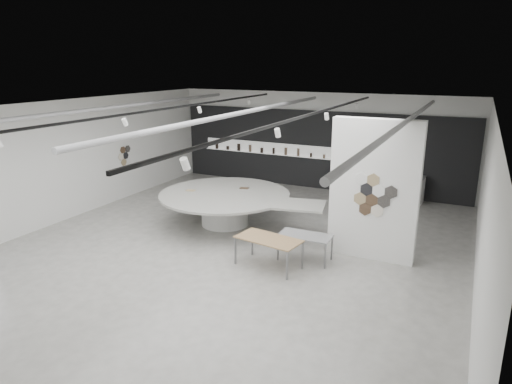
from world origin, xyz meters
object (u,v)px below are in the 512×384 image
at_px(partition_column, 374,191).
at_px(sample_table_stone, 305,237).
at_px(kitchen_counter, 399,188).
at_px(display_island, 227,204).
at_px(sample_table_wood, 269,241).

bearing_deg(partition_column, sample_table_stone, -147.50).
bearing_deg(partition_column, kitchen_counter, 91.68).
height_order(sample_table_stone, kitchen_counter, kitchen_counter).
distance_m(sample_table_stone, kitchen_counter, 6.60).
height_order(partition_column, kitchen_counter, partition_column).
relative_size(display_island, kitchen_counter, 3.20).
xyz_separation_m(partition_column, sample_table_wood, (-2.13, -1.70, -1.11)).
xyz_separation_m(partition_column, sample_table_stone, (-1.46, -0.93, -1.17)).
distance_m(display_island, sample_table_wood, 3.29).
height_order(partition_column, display_island, partition_column).
xyz_separation_m(sample_table_wood, sample_table_stone, (0.67, 0.77, -0.07)).
distance_m(display_island, kitchen_counter, 6.67).
relative_size(sample_table_wood, kitchen_counter, 0.96).
distance_m(display_island, sample_table_stone, 3.42).
relative_size(partition_column, kitchen_counter, 2.02).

